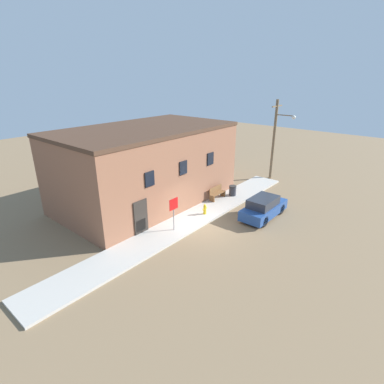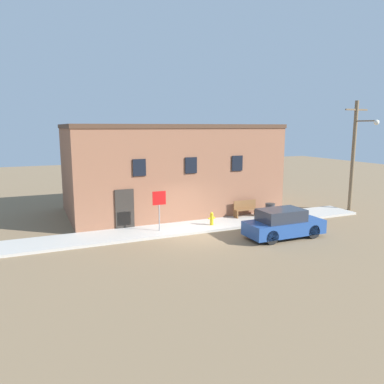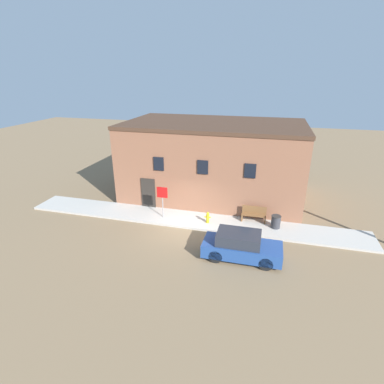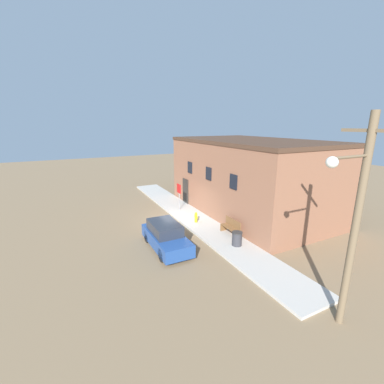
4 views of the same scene
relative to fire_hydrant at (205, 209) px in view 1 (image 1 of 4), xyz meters
The scene contains 9 objects.
ground_plane 1.61m from the fire_hydrant, 144.32° to the right, with size 80.00×80.00×0.00m, color #846B4C.
sidewalk 1.34m from the fire_hydrant, 169.42° to the left, with size 21.86×2.26×0.13m.
brick_building 5.52m from the fire_hydrant, 97.57° to the left, with size 12.81×7.34×5.58m.
fire_hydrant is the anchor object (origin of this frame).
stop_sign 3.17m from the fire_hydrant, behind, with size 0.71×0.06×2.07m.
bench 2.93m from the fire_hydrant, 19.43° to the left, with size 1.51×0.44×0.96m.
trash_bin 4.13m from the fire_hydrant, ahead, with size 0.58×0.58×0.78m.
utility_pole 10.82m from the fire_hydrant, ahead, with size 1.80×1.86×7.06m.
parked_car 3.94m from the fire_hydrant, 52.72° to the right, with size 3.96×1.61×1.45m.
Camera 1 is at (-13.45, -10.33, 8.98)m, focal length 28.00 mm.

